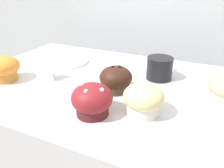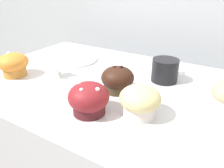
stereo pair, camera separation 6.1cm
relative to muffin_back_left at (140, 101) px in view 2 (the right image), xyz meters
name	(u,v)px [view 2 (the right image)]	position (x,y,z in m)	size (l,w,h in m)	color
wall_back	(167,53)	(-0.16, 0.73, -0.10)	(3.20, 0.10, 1.80)	#B2B7BC
muffin_back_left	(140,101)	(0.00, 0.00, 0.00)	(0.10, 0.10, 0.08)	silver
muffin_back_right	(13,64)	(-0.49, 0.00, 0.00)	(0.10, 0.10, 0.09)	#CD8535
muffin_front_left	(89,99)	(-0.12, -0.06, 0.00)	(0.10, 0.10, 0.08)	#4C1A1E
muffin_front_right	(118,80)	(-0.12, 0.09, 0.00)	(0.10, 0.10, 0.08)	#3B301E
coffee_cup	(165,69)	(-0.02, 0.24, 0.00)	(0.09, 0.13, 0.08)	black
serving_plate	(76,60)	(-0.41, 0.24, -0.04)	(0.18, 0.18, 0.01)	white
price_card	(55,69)	(-0.35, 0.07, -0.01)	(0.05, 0.05, 0.06)	white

